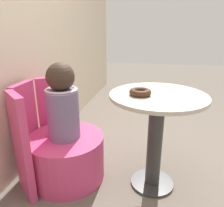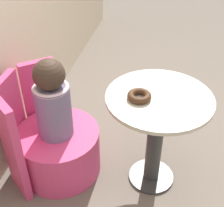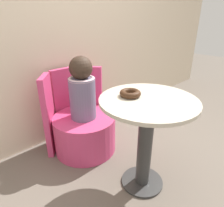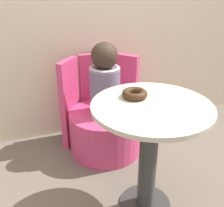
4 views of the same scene
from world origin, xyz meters
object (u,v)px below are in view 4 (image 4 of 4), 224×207
round_table (150,138)px  tub_chair (105,131)px  child_figure (105,81)px  donut (135,94)px

round_table → tub_chair: (-0.05, 0.67, -0.33)m
round_table → child_figure: 0.68m
child_figure → donut: size_ratio=3.92×
round_table → donut: bearing=113.0°
child_figure → donut: bearing=-90.2°
tub_chair → donut: size_ratio=4.08×
round_table → donut: 0.27m
tub_chair → child_figure: 0.45m
round_table → donut: donut is taller
tub_chair → donut: 0.79m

